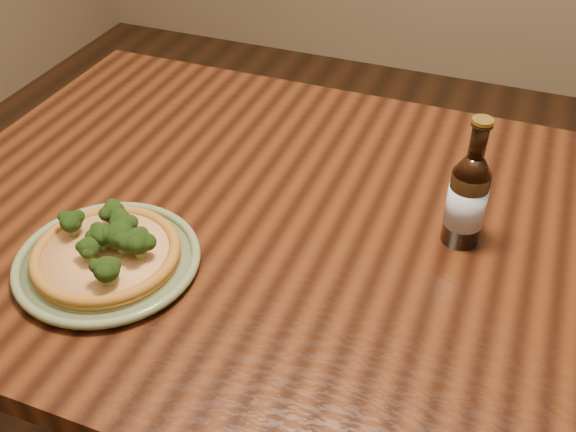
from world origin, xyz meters
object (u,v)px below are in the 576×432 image
(table, at_px, (396,288))
(beer_bottle, at_px, (467,198))
(plate, at_px, (108,261))
(pizza, at_px, (107,251))

(table, relative_size, beer_bottle, 7.52)
(beer_bottle, bearing_deg, plate, -138.58)
(plate, xyz_separation_m, beer_bottle, (0.47, 0.25, 0.07))
(pizza, bearing_deg, plate, -146.40)
(plate, xyz_separation_m, pizza, (0.00, 0.00, 0.02))
(table, xyz_separation_m, plate, (-0.39, -0.21, 0.10))
(table, distance_m, beer_bottle, 0.19)
(pizza, distance_m, beer_bottle, 0.53)
(table, xyz_separation_m, pizza, (-0.39, -0.20, 0.12))
(pizza, relative_size, beer_bottle, 1.02)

